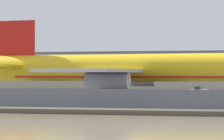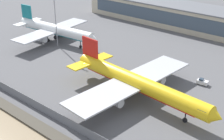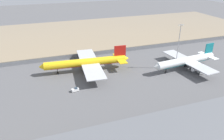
{
  "view_description": "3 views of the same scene",
  "coord_description": "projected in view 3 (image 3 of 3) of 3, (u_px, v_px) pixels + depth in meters",
  "views": [
    {
      "loc": [
        22.51,
        -73.42,
        4.06
      ],
      "look_at": [
        5.95,
        7.11,
        4.7
      ],
      "focal_mm": 85.0,
      "sensor_mm": 36.0,
      "label": 1
    },
    {
      "loc": [
        50.38,
        -54.94,
        42.97
      ],
      "look_at": [
        -0.85,
        5.74,
        5.1
      ],
      "focal_mm": 50.0,
      "sensor_mm": 36.0,
      "label": 2
    },
    {
      "loc": [
        31.27,
        107.87,
        49.95
      ],
      "look_at": [
        -1.6,
        15.07,
        3.63
      ],
      "focal_mm": 35.0,
      "sensor_mm": 36.0,
      "label": 3
    }
  ],
  "objects": [
    {
      "name": "ops_van",
      "position": [
        199.0,
        70.0,
        114.12
      ],
      "size": [
        3.03,
        5.5,
        2.48
      ],
      "color": "white",
      "rests_on": "ground"
    },
    {
      "name": "perimeter_fence",
      "position": [
        93.0,
        54.0,
        135.85
      ],
      "size": [
        280.0,
        0.1,
        2.41
      ],
      "color": "slate",
      "rests_on": "ground"
    },
    {
      "name": "cargo_jet_yellow",
      "position": [
        87.0,
        63.0,
        114.37
      ],
      "size": [
        47.42,
        41.31,
        12.65
      ],
      "color": "yellow",
      "rests_on": "ground"
    },
    {
      "name": "terminal_building",
      "position": [
        192.0,
        137.0,
        63.84
      ],
      "size": [
        108.13,
        17.29,
        9.96
      ],
      "color": "#BCB299",
      "rests_on": "ground"
    },
    {
      "name": "waterfront_lagoon",
      "position": [
        76.0,
        33.0,
        183.28
      ],
      "size": [
        320.0,
        98.0,
        0.01
      ],
      "color": "#937F60",
      "rests_on": "ground"
    },
    {
      "name": "ground_plane",
      "position": [
        100.0,
        65.0,
        122.72
      ],
      "size": [
        500.0,
        500.0,
        0.0
      ],
      "primitive_type": "plane",
      "color": "#565659"
    },
    {
      "name": "baggage_tug",
      "position": [
        75.0,
        90.0,
        96.77
      ],
      "size": [
        3.36,
        1.95,
        1.8
      ],
      "color": "white",
      "rests_on": "ground"
    },
    {
      "name": "passenger_jet_white_teal",
      "position": [
        186.0,
        61.0,
        116.58
      ],
      "size": [
        40.99,
        35.11,
        12.51
      ],
      "color": "white",
      "rests_on": "ground"
    },
    {
      "name": "shoreline_seawall",
      "position": [
        91.0,
        53.0,
        140.1
      ],
      "size": [
        320.0,
        3.0,
        0.5
      ],
      "color": "#474238",
      "rests_on": "ground"
    },
    {
      "name": "apron_light_mast_apron_east",
      "position": [
        178.0,
        45.0,
        113.86
      ],
      "size": [
        3.2,
        0.4,
        24.2
      ],
      "color": "#93969B",
      "rests_on": "ground"
    }
  ]
}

